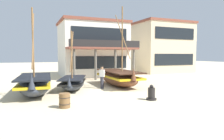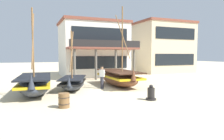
{
  "view_description": "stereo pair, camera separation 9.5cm",
  "coord_description": "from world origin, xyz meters",
  "px_view_note": "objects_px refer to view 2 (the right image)",
  "views": [
    {
      "loc": [
        -5.66,
        -12.75,
        2.51
      ],
      "look_at": [
        0.0,
        1.0,
        1.4
      ],
      "focal_mm": 32.18,
      "sensor_mm": 36.0,
      "label": 1
    },
    {
      "loc": [
        -5.57,
        -12.79,
        2.51
      ],
      "look_at": [
        0.0,
        1.0,
        1.4
      ],
      "focal_mm": 32.18,
      "sensor_mm": 36.0,
      "label": 2
    }
  ],
  "objects_px": {
    "fishing_boat_near_left": "(73,83)",
    "fisherman_by_hull": "(102,77)",
    "fishing_boat_centre_large": "(119,77)",
    "harbor_building_main": "(93,49)",
    "capstan_winch": "(151,94)",
    "wooden_barrel": "(64,100)",
    "fishing_boat_far_right": "(35,84)",
    "harbor_building_annex": "(163,47)"
  },
  "relations": [
    {
      "from": "fishing_boat_centre_large",
      "to": "fishing_boat_near_left",
      "type": "bearing_deg",
      "value": -174.65
    },
    {
      "from": "harbor_building_annex",
      "to": "harbor_building_main",
      "type": "bearing_deg",
      "value": -176.42
    },
    {
      "from": "capstan_winch",
      "to": "harbor_building_annex",
      "type": "relative_size",
      "value": 0.11
    },
    {
      "from": "wooden_barrel",
      "to": "harbor_building_annex",
      "type": "bearing_deg",
      "value": 41.98
    },
    {
      "from": "fishing_boat_far_right",
      "to": "capstan_winch",
      "type": "relative_size",
      "value": 6.15
    },
    {
      "from": "fishing_boat_near_left",
      "to": "fisherman_by_hull",
      "type": "xyz_separation_m",
      "value": [
        2.11,
        -0.36,
        0.33
      ]
    },
    {
      "from": "fishing_boat_centre_large",
      "to": "harbor_building_main",
      "type": "bearing_deg",
      "value": 86.83
    },
    {
      "from": "fishing_boat_centre_large",
      "to": "fisherman_by_hull",
      "type": "bearing_deg",
      "value": -157.2
    },
    {
      "from": "fishing_boat_near_left",
      "to": "fishing_boat_far_right",
      "type": "height_order",
      "value": "fishing_boat_far_right"
    },
    {
      "from": "fishing_boat_far_right",
      "to": "fishing_boat_near_left",
      "type": "bearing_deg",
      "value": 18.98
    },
    {
      "from": "capstan_winch",
      "to": "wooden_barrel",
      "type": "bearing_deg",
      "value": 178.2
    },
    {
      "from": "fishing_boat_far_right",
      "to": "capstan_winch",
      "type": "xyz_separation_m",
      "value": [
        6.0,
        -4.13,
        -0.32
      ]
    },
    {
      "from": "capstan_winch",
      "to": "fishing_boat_centre_large",
      "type": "bearing_deg",
      "value": 85.48
    },
    {
      "from": "fisherman_by_hull",
      "to": "capstan_winch",
      "type": "distance_m",
      "value": 4.86
    },
    {
      "from": "fishing_boat_near_left",
      "to": "harbor_building_annex",
      "type": "distance_m",
      "value": 18.49
    },
    {
      "from": "fishing_boat_near_left",
      "to": "wooden_barrel",
      "type": "relative_size",
      "value": 6.04
    },
    {
      "from": "fishing_boat_far_right",
      "to": "fisherman_by_hull",
      "type": "xyz_separation_m",
      "value": [
        4.72,
        0.54,
        0.17
      ]
    },
    {
      "from": "fishing_boat_near_left",
      "to": "wooden_barrel",
      "type": "xyz_separation_m",
      "value": [
        -1.39,
        -4.88,
        -0.15
      ]
    },
    {
      "from": "capstan_winch",
      "to": "harbor_building_main",
      "type": "relative_size",
      "value": 0.11
    },
    {
      "from": "fishing_boat_near_left",
      "to": "harbor_building_annex",
      "type": "bearing_deg",
      "value": 33.47
    },
    {
      "from": "fishing_boat_far_right",
      "to": "fisherman_by_hull",
      "type": "distance_m",
      "value": 4.75
    },
    {
      "from": "fishing_boat_near_left",
      "to": "harbor_building_annex",
      "type": "xyz_separation_m",
      "value": [
        15.2,
        10.05,
        3.14
      ]
    },
    {
      "from": "fishing_boat_centre_large",
      "to": "capstan_winch",
      "type": "bearing_deg",
      "value": -94.52
    },
    {
      "from": "fisherman_by_hull",
      "to": "capstan_winch",
      "type": "xyz_separation_m",
      "value": [
        1.28,
        -4.67,
        -0.49
      ]
    },
    {
      "from": "harbor_building_annex",
      "to": "fisherman_by_hull",
      "type": "bearing_deg",
      "value": -141.52
    },
    {
      "from": "fishing_boat_far_right",
      "to": "harbor_building_main",
      "type": "distance_m",
      "value": 12.65
    },
    {
      "from": "fishing_boat_centre_large",
      "to": "fishing_boat_far_right",
      "type": "height_order",
      "value": "fishing_boat_centre_large"
    },
    {
      "from": "fishing_boat_centre_large",
      "to": "harbor_building_annex",
      "type": "xyz_separation_m",
      "value": [
        11.39,
        9.69,
        2.95
      ]
    },
    {
      "from": "fishing_boat_near_left",
      "to": "wooden_barrel",
      "type": "bearing_deg",
      "value": -105.86
    },
    {
      "from": "capstan_winch",
      "to": "wooden_barrel",
      "type": "height_order",
      "value": "capstan_winch"
    },
    {
      "from": "fisherman_by_hull",
      "to": "harbor_building_annex",
      "type": "distance_m",
      "value": 16.96
    },
    {
      "from": "fishing_boat_near_left",
      "to": "capstan_winch",
      "type": "distance_m",
      "value": 6.06
    },
    {
      "from": "fishing_boat_centre_large",
      "to": "wooden_barrel",
      "type": "relative_size",
      "value": 8.88
    },
    {
      "from": "fishing_boat_near_left",
      "to": "capstan_winch",
      "type": "bearing_deg",
      "value": -56.03
    },
    {
      "from": "fishing_boat_centre_large",
      "to": "fishing_boat_far_right",
      "type": "xyz_separation_m",
      "value": [
        -6.42,
        -1.25,
        -0.03
      ]
    },
    {
      "from": "wooden_barrel",
      "to": "fishing_boat_near_left",
      "type": "bearing_deg",
      "value": 74.14
    },
    {
      "from": "fishing_boat_centre_large",
      "to": "harbor_building_annex",
      "type": "height_order",
      "value": "harbor_building_annex"
    },
    {
      "from": "fishing_boat_centre_large",
      "to": "harbor_building_main",
      "type": "relative_size",
      "value": 0.76
    },
    {
      "from": "fisherman_by_hull",
      "to": "wooden_barrel",
      "type": "xyz_separation_m",
      "value": [
        -3.49,
        -4.52,
        -0.48
      ]
    },
    {
      "from": "fishing_boat_far_right",
      "to": "harbor_building_main",
      "type": "xyz_separation_m",
      "value": [
        6.92,
        10.27,
        2.61
      ]
    },
    {
      "from": "fishing_boat_centre_large",
      "to": "harbor_building_annex",
      "type": "bearing_deg",
      "value": 40.4
    },
    {
      "from": "fisherman_by_hull",
      "to": "harbor_building_main",
      "type": "height_order",
      "value": "harbor_building_main"
    }
  ]
}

